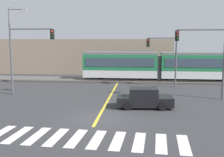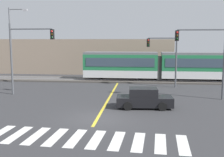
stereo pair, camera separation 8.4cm
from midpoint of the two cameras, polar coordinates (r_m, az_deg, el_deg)
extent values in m
plane|color=#333335|center=(18.57, -2.88, -8.16)|extent=(200.00, 200.00, 0.00)
cube|color=#4C4742|center=(35.15, 1.49, -0.34)|extent=(120.00, 4.00, 0.18)
cube|color=#939399|center=(34.42, 1.39, -0.28)|extent=(120.00, 0.08, 0.10)
cube|color=#939399|center=(35.84, 1.59, 0.05)|extent=(120.00, 0.08, 0.10)
cube|color=silver|center=(35.02, 1.80, 1.10)|extent=(9.00, 2.60, 0.90)
cube|color=#237A47|center=(34.88, 1.81, 3.38)|extent=(9.00, 2.60, 1.90)
cube|color=#384756|center=(33.57, 1.64, 3.29)|extent=(8.28, 0.04, 1.04)
cube|color=slate|center=(34.81, 1.82, 5.17)|extent=(9.00, 2.39, 0.28)
cylinder|color=black|center=(34.98, 5.85, 0.31)|extent=(0.70, 0.20, 0.70)
cylinder|color=black|center=(35.35, -2.20, 0.43)|extent=(0.70, 0.20, 0.70)
cube|color=silver|center=(35.58, 17.24, 0.86)|extent=(9.00, 2.60, 0.90)
cube|color=#237A47|center=(35.45, 17.34, 3.10)|extent=(9.00, 2.60, 1.90)
cube|color=#384756|center=(34.15, 17.76, 3.00)|extent=(8.28, 0.04, 1.04)
cube|color=slate|center=(35.38, 17.41, 4.86)|extent=(9.00, 2.39, 0.28)
cylinder|color=black|center=(36.20, 21.06, 0.08)|extent=(0.70, 0.20, 0.70)
cylinder|color=black|center=(35.25, 13.26, 0.20)|extent=(0.70, 0.20, 0.70)
cube|color=#2D2D2D|center=(34.91, 9.61, 2.13)|extent=(0.50, 2.34, 2.80)
cube|color=silver|center=(16.41, -18.53, -10.74)|extent=(0.72, 2.83, 0.01)
cube|color=silver|center=(15.94, -14.97, -11.16)|extent=(0.72, 2.83, 0.01)
cube|color=silver|center=(15.53, -11.20, -11.55)|extent=(0.72, 2.83, 0.01)
cube|color=silver|center=(15.19, -7.23, -11.91)|extent=(0.72, 2.83, 0.01)
cube|color=silver|center=(14.93, -3.09, -12.23)|extent=(0.72, 2.83, 0.01)
cube|color=silver|center=(14.74, 1.19, -12.49)|extent=(0.72, 2.83, 0.01)
cube|color=silver|center=(14.63, 5.56, -12.68)|extent=(0.72, 2.83, 0.01)
cube|color=silver|center=(14.60, 9.98, -12.81)|extent=(0.72, 2.83, 0.01)
cube|color=silver|center=(14.66, 14.39, -12.86)|extent=(0.72, 2.83, 0.01)
cube|color=gold|center=(24.96, -0.48, -3.95)|extent=(0.20, 16.81, 0.01)
cube|color=black|center=(21.45, 6.72, -4.58)|extent=(4.29, 1.94, 0.72)
cube|color=black|center=(21.31, 6.48, -2.79)|extent=(2.18, 1.64, 0.64)
cube|color=#384756|center=(21.40, 9.16, -2.80)|extent=(0.18, 1.43, 0.52)
cube|color=#384756|center=(22.07, 6.36, -2.41)|extent=(1.78, 0.14, 0.48)
cylinder|color=black|center=(22.44, 9.79, -4.60)|extent=(0.65, 0.26, 0.64)
cylinder|color=black|center=(20.80, 10.35, -5.61)|extent=(0.65, 0.26, 0.64)
cylinder|color=black|center=(22.28, 3.32, -4.59)|extent=(0.65, 0.26, 0.64)
cylinder|color=black|center=(20.62, 3.35, -5.61)|extent=(0.65, 0.26, 0.64)
cylinder|color=#515459|center=(27.79, -19.68, 3.66)|extent=(0.18, 0.18, 6.59)
cylinder|color=#515459|center=(26.94, -16.08, 9.66)|extent=(4.00, 0.12, 0.12)
cube|color=black|center=(26.24, -11.94, 8.76)|extent=(0.32, 0.28, 0.90)
sphere|color=red|center=(26.10, -12.06, 9.35)|extent=(0.18, 0.18, 0.18)
sphere|color=#3A2706|center=(26.10, -12.04, 8.76)|extent=(0.18, 0.18, 0.18)
sphere|color=black|center=(26.09, -12.03, 8.17)|extent=(0.18, 0.18, 0.18)
cylinder|color=#515459|center=(25.67, 21.90, 2.92)|extent=(0.18, 0.18, 6.32)
cylinder|color=#515459|center=(25.14, 17.78, 9.43)|extent=(4.00, 0.12, 0.12)
cube|color=black|center=(24.81, 13.16, 8.47)|extent=(0.32, 0.28, 0.90)
sphere|color=red|center=(24.67, 13.22, 9.10)|extent=(0.18, 0.18, 0.18)
sphere|color=#3A2706|center=(24.66, 13.20, 8.47)|extent=(0.18, 0.18, 0.18)
sphere|color=black|center=(24.66, 13.18, 7.84)|extent=(0.18, 0.18, 0.18)
cylinder|color=#515459|center=(30.88, 12.97, 3.53)|extent=(0.18, 0.18, 5.76)
cylinder|color=#515459|center=(30.66, 10.30, 8.10)|extent=(3.00, 0.12, 0.12)
cube|color=black|center=(30.59, 7.45, 7.22)|extent=(0.32, 0.28, 0.90)
sphere|color=red|center=(30.44, 7.47, 7.73)|extent=(0.18, 0.18, 0.18)
sphere|color=#3A2706|center=(30.44, 7.46, 7.22)|extent=(0.18, 0.18, 0.18)
sphere|color=black|center=(30.44, 7.45, 6.71)|extent=(0.18, 0.18, 0.18)
cylinder|color=slate|center=(35.75, -19.79, 6.32)|extent=(0.20, 0.20, 8.85)
cylinder|color=slate|center=(35.51, -18.68, 13.20)|extent=(1.93, 0.12, 0.12)
cube|color=#B2B2B7|center=(35.11, -17.20, 13.16)|extent=(0.56, 0.28, 0.20)
cube|color=gray|center=(44.15, -5.35, 4.59)|extent=(26.63, 6.00, 5.20)
camera|label=1|loc=(0.04, -89.91, 0.01)|focal=45.00mm
camera|label=2|loc=(0.04, 90.09, -0.01)|focal=45.00mm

